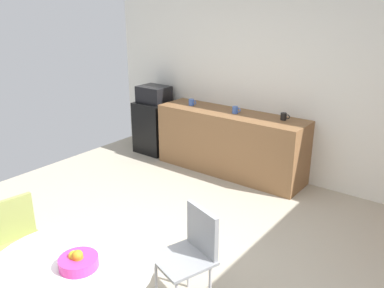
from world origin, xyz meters
The scene contains 12 objects.
ground_plane centered at (0.00, 0.00, 0.00)m, with size 6.00×6.00×0.00m, color #B2A893.
wall_back centered at (0.00, 3.00, 1.30)m, with size 6.00×0.10×2.60m, color white.
counter_block centered at (-0.67, 2.65, 0.45)m, with size 2.21×0.60×0.90m, color brown.
mini_fridge centered at (-2.12, 2.65, 0.42)m, with size 0.54×0.54×0.83m, color black.
microwave centered at (-2.12, 2.65, 0.96)m, with size 0.48×0.38×0.26m, color black.
round_table centered at (0.24, -0.74, 0.61)m, with size 1.09×1.09×0.75m.
chair_gray centered at (0.54, 0.18, 0.52)m, with size 0.53×0.53×0.83m.
chair_olive centered at (-0.71, -0.59, 0.52)m, with size 0.48×0.48×0.83m.
fruit_bowl centered at (0.30, -0.72, 0.80)m, with size 0.25×0.25×0.13m.
mug_white centered at (0.09, 2.75, 0.95)m, with size 0.13×0.08×0.09m.
mug_green centered at (-1.35, 2.64, 0.95)m, with size 0.13×0.08×0.09m.
mug_red centered at (-0.60, 2.65, 0.95)m, with size 0.13×0.08×0.09m.
Camera 1 is at (2.20, -2.00, 2.36)m, focal length 37.51 mm.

